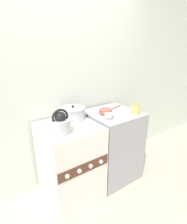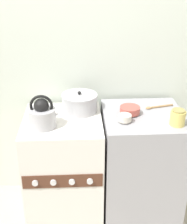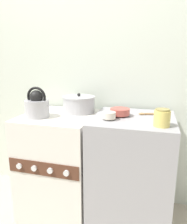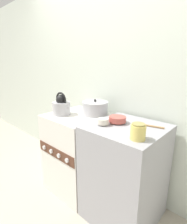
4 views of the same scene
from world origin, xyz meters
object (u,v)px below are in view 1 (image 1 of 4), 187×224
cooking_pot (73,113)px  small_ceramic_bowl (109,115)px  stove (70,162)px  kettle (61,124)px  enamel_bowl (106,111)px  storage_jar (135,109)px

cooking_pot → small_ceramic_bowl: cooking_pot is taller
stove → cooking_pot: size_ratio=3.16×
kettle → small_ceramic_bowl: size_ratio=2.54×
stove → small_ceramic_bowl: size_ratio=9.20×
kettle → small_ceramic_bowl: (0.60, -0.00, -0.04)m
cooking_pot → enamel_bowl: size_ratio=1.85×
stove → enamel_bowl: 0.73m
stove → small_ceramic_bowl: (0.46, -0.12, 0.51)m
kettle → enamel_bowl: 0.67m
cooking_pot → stove: bearing=-134.4°
storage_jar → cooking_pot: bearing=155.5°
enamel_bowl → storage_jar: bearing=-31.9°
stove → cooking_pot: (0.14, 0.14, 0.52)m
kettle → cooking_pot: bearing=42.9°
cooking_pot → storage_jar: 0.77m
cooking_pot → storage_jar: cooking_pot is taller
enamel_bowl → storage_jar: 0.37m
stove → storage_jar: 1.01m
stove → enamel_bowl: (0.52, 0.02, 0.51)m
stove → kettle: (-0.13, -0.11, 0.55)m
cooking_pot → small_ceramic_bowl: (0.33, -0.26, -0.02)m
storage_jar → small_ceramic_bowl: bearing=170.4°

